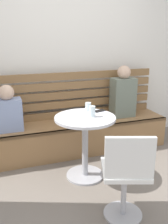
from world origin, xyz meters
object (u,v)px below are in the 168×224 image
Objects in this scene: person_child_left at (8,111)px; cup_water_clear at (88,107)px; cafe_table at (85,135)px; cup_glass_tall at (92,111)px; white_chair at (126,174)px; phone_on_table at (99,111)px; person_adult at (123,94)px; booth_bench at (74,137)px.

person_child_left reaches higher than cup_water_clear.
cup_water_clear is (0.88, -0.50, 0.10)m from person_child_left.
cafe_table is 0.29m from cup_glass_tall.
white_chair is at bearing -84.15° from cafe_table.
phone_on_table is at bearing 45.83° from cup_glass_tall.
cup_glass_tall is (-0.78, -0.74, 0.02)m from person_adult.
booth_bench is 0.74m from cafe_table.
person_adult reaches higher than cup_glass_tall.
person_child_left reaches higher than phone_on_table.
cup_glass_tall is 0.24m from phone_on_table.
cafe_table is at bearing -96.27° from booth_bench.
cup_water_clear is at bearing -87.20° from booth_bench.
cup_glass_tall is at bearing 119.20° from phone_on_table.
person_adult is at bearing 43.49° from cup_glass_tall.
person_adult is 1.28× the size of person_child_left.
cafe_table is 0.87× the size of white_chair.
white_chair is at bearing -59.56° from person_child_left.
phone_on_table is at bearing -27.22° from person_child_left.
person_child_left is (-0.78, 0.67, 0.18)m from cafe_table.
white_chair reaches higher than booth_bench.
cafe_table is at bearing 164.43° from cup_glass_tall.
booth_bench is 1.51m from white_chair.
white_chair is 1.00m from phone_on_table.
white_chair is 0.86m from cup_glass_tall.
person_child_left is (-0.87, 1.48, 0.23)m from white_chair.
person_child_left is at bearing 141.32° from cup_glass_tall.
cafe_table reaches higher than booth_bench.
white_chair is 1.45× the size of person_child_left.
person_adult reaches higher than booth_bench.
white_chair reaches higher than cafe_table.
phone_on_table is (0.16, 0.16, -0.06)m from cup_glass_tall.
person_child_left is at bearing 139.66° from cafe_table.
cafe_table is at bearing -120.28° from cup_water_clear.
cup_glass_tall is at bearing 90.69° from white_chair.
booth_bench is at bearing 83.73° from cafe_table.
cup_water_clear is (0.02, -0.51, 0.57)m from booth_bench.
person_child_left reaches higher than cup_glass_tall.
cup_water_clear is at bearing 59.72° from cafe_table.
person_child_left is (-1.63, -0.05, -0.08)m from person_adult.
cup_glass_tall is at bearing -97.75° from cup_water_clear.
cup_glass_tall is (-0.00, -0.70, 0.58)m from booth_bench.
cafe_table is 1.26× the size of person_child_left.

